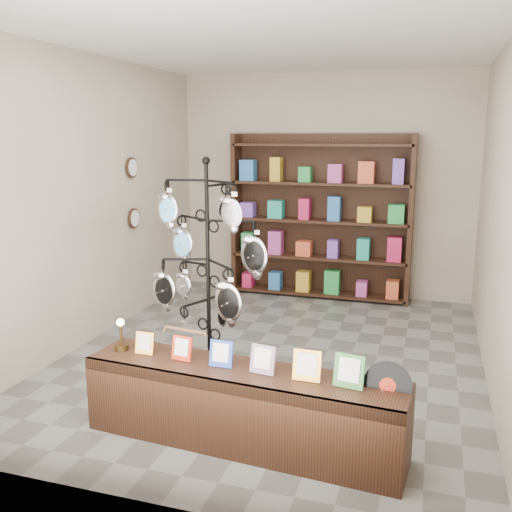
# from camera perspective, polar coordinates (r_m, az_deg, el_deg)

# --- Properties ---
(ground) EXTENTS (5.00, 5.00, 0.00)m
(ground) POSITION_cam_1_polar(r_m,az_deg,el_deg) (5.83, 1.75, -9.88)
(ground) COLOR slate
(ground) RESTS_ON ground
(room_envelope) EXTENTS (5.00, 5.00, 5.00)m
(room_envelope) POSITION_cam_1_polar(r_m,az_deg,el_deg) (5.43, 1.88, 8.59)
(room_envelope) COLOR #BFAE9A
(room_envelope) RESTS_ON ground
(display_tree) EXTENTS (1.05, 1.01, 2.01)m
(display_tree) POSITION_cam_1_polar(r_m,az_deg,el_deg) (4.74, -4.84, -0.39)
(display_tree) COLOR black
(display_tree) RESTS_ON ground
(front_shelf) EXTENTS (2.34, 0.65, 0.82)m
(front_shelf) POSITION_cam_1_polar(r_m,az_deg,el_deg) (4.17, -1.40, -14.83)
(front_shelf) COLOR black
(front_shelf) RESTS_ON ground
(back_shelving) EXTENTS (2.42, 0.36, 2.20)m
(back_shelving) POSITION_cam_1_polar(r_m,az_deg,el_deg) (7.74, 6.43, 3.40)
(back_shelving) COLOR black
(back_shelving) RESTS_ON ground
(wall_clocks) EXTENTS (0.03, 0.24, 0.84)m
(wall_clocks) POSITION_cam_1_polar(r_m,az_deg,el_deg) (6.96, -12.22, 6.16)
(wall_clocks) COLOR black
(wall_clocks) RESTS_ON ground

